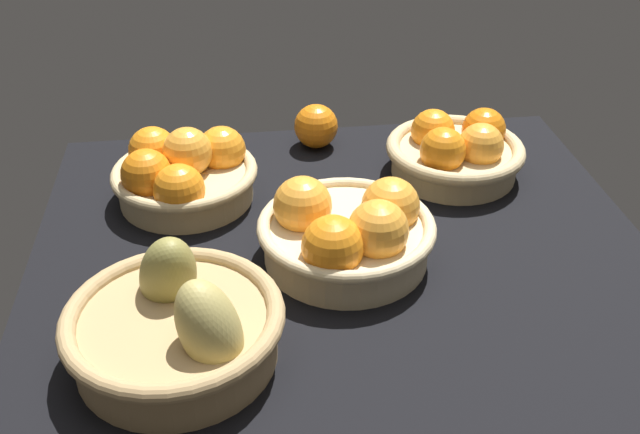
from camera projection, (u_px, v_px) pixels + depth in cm
name	position (u px, v px, depth cm)	size (l,w,h in cm)	color
market_tray	(343.00, 255.00, 101.24)	(84.00, 72.00, 3.00)	black
basket_far_right_pears	(177.00, 325.00, 80.46)	(24.47, 24.47, 14.02)	tan
basket_near_right	(182.00, 173.00, 108.34)	(21.55, 21.55, 11.18)	tan
basket_center	(346.00, 232.00, 95.26)	(23.39, 23.39, 11.00)	#D3BC8C
basket_near_left	(456.00, 151.00, 114.95)	(21.62, 21.62, 9.83)	tan
loose_orange_front_gap	(314.00, 126.00, 122.93)	(7.35, 7.35, 7.35)	orange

